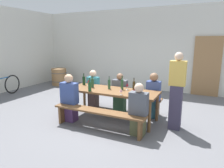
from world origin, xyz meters
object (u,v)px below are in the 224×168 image
at_px(bench_near, 98,114).
at_px(wine_glass_0, 127,85).
at_px(wine_bottle_3, 84,80).
at_px(wine_glass_3, 121,90).
at_px(wine_bottle_0, 134,85).
at_px(wine_bottle_4, 90,86).
at_px(wine_glass_2, 134,91).
at_px(wine_barrel, 59,77).
at_px(seated_guest_far_1, 120,94).
at_px(wooden_door, 207,67).
at_px(seated_guest_far_0, 93,90).
at_px(parked_bicycle_0, 0,87).
at_px(wine_bottle_2, 92,83).
at_px(wine_bottle_5, 109,84).
at_px(wine_bottle_1, 122,84).
at_px(seated_guest_near_1, 138,111).
at_px(wine_glass_1, 89,81).
at_px(seated_guest_far_2, 153,96).
at_px(tasting_table, 112,93).
at_px(standing_host, 176,93).
at_px(seated_guest_near_0, 70,99).
at_px(bench_far, 123,98).

bearing_deg(bench_near, wine_glass_0, 69.51).
distance_m(wine_bottle_3, wine_glass_3, 1.46).
xyz_separation_m(wine_bottle_0, wine_bottle_4, (-0.90, -0.60, 0.01)).
xyz_separation_m(wine_glass_2, wine_barrel, (-4.55, 2.86, -0.49)).
distance_m(wine_glass_2, wine_glass_3, 0.29).
bearing_deg(seated_guest_far_1, wooden_door, 144.44).
xyz_separation_m(seated_guest_far_0, parked_bicycle_0, (-3.51, -0.44, -0.17)).
distance_m(wine_barrel, parked_bicycle_0, 2.55).
height_order(wine_bottle_4, wine_glass_0, wine_bottle_4).
xyz_separation_m(wine_bottle_2, wine_bottle_5, (0.48, 0.02, 0.01)).
height_order(wine_bottle_1, wine_barrel, wine_bottle_1).
bearing_deg(wine_bottle_0, wine_glass_3, -98.53).
bearing_deg(wooden_door, seated_guest_near_1, -106.17).
bearing_deg(wine_glass_1, wine_glass_0, 1.26).
xyz_separation_m(wine_bottle_1, seated_guest_far_2, (0.68, 0.42, -0.32)).
relative_size(wooden_door, parked_bicycle_0, 1.20).
relative_size(wine_bottle_0, wine_barrel, 0.40).
height_order(tasting_table, seated_guest_near_1, seated_guest_near_1).
bearing_deg(wine_glass_1, wine_bottle_1, -0.60).
bearing_deg(wine_bottle_3, wine_glass_3, -22.18).
distance_m(seated_guest_far_0, standing_host, 2.45).
bearing_deg(wine_bottle_3, tasting_table, -12.57).
height_order(wine_glass_2, wine_glass_3, wine_glass_2).
relative_size(wine_bottle_1, seated_guest_far_1, 0.32).
bearing_deg(seated_guest_near_1, wine_glass_2, 34.22).
relative_size(seated_guest_near_0, wine_barrel, 1.57).
bearing_deg(bench_near, wine_glass_3, 44.11).
xyz_separation_m(wine_glass_0, wine_glass_3, (0.05, -0.51, -0.02)).
relative_size(wine_bottle_2, seated_guest_near_1, 0.28).
height_order(bench_near, wine_bottle_0, wine_bottle_0).
distance_m(seated_guest_far_1, standing_host, 1.65).
bearing_deg(seated_guest_far_1, wine_bottle_3, -69.68).
distance_m(bench_far, wine_glass_2, 1.26).
bearing_deg(bench_near, seated_guest_far_0, 124.69).
bearing_deg(wine_glass_1, wine_glass_3, -22.82).
distance_m(wine_glass_1, wine_barrel, 4.01).
relative_size(seated_guest_far_1, wine_barrel, 1.46).
bearing_deg(standing_host, wine_bottle_5, 1.32).
bearing_deg(wine_glass_1, seated_guest_near_1, -23.39).
bearing_deg(seated_guest_near_1, wine_bottle_1, 43.47).
xyz_separation_m(seated_guest_near_0, seated_guest_far_1, (0.84, 1.12, -0.05)).
bearing_deg(wine_glass_0, bench_near, -110.49).
height_order(wine_glass_3, seated_guest_near_1, seated_guest_near_1).
bearing_deg(seated_guest_far_1, wine_bottle_0, 59.36).
bearing_deg(seated_guest_near_0, standing_host, -74.64).
xyz_separation_m(seated_guest_far_1, wine_barrel, (-3.86, 2.06, -0.13)).
relative_size(wine_bottle_2, seated_guest_near_0, 0.26).
xyz_separation_m(wine_glass_0, seated_guest_near_1, (0.54, -0.74, -0.35)).
height_order(wooden_door, seated_guest_near_1, wooden_door).
distance_m(wine_bottle_2, wine_glass_0, 0.93).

